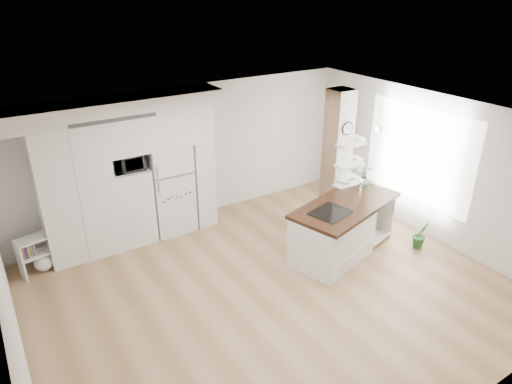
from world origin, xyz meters
The scene contains 14 objects.
floor centered at (0.00, 0.00, 0.00)m, with size 7.00×6.00×0.01m, color tan.
room centered at (0.00, 0.00, 1.86)m, with size 7.04×6.04×2.72m.
cabinet_wall centered at (-1.45, 2.67, 1.51)m, with size 4.00×0.71×2.70m.
refrigerator centered at (-0.53, 2.68, 0.88)m, with size 0.78×0.69×1.75m.
column centered at (2.38, 1.13, 1.35)m, with size 0.69×0.90×2.70m.
window centered at (3.48, 0.30, 1.50)m, with size 2.40×2.40×0.00m, color white.
pendant_light centered at (1.70, 0.15, 2.12)m, with size 0.12×0.12×0.10m, color white.
kitchen_island centered at (1.50, 0.22, 0.49)m, with size 2.31×1.53×1.52m.
bookshelf centered at (-2.98, 2.50, 0.29)m, with size 0.60×0.42×0.65m.
floor_plant_a centered at (3.00, -0.39, 0.26)m, with size 0.29×0.23×0.52m, color #28642B.
floor_plant_b centered at (3.00, 1.11, 0.24)m, with size 0.26×0.26×0.47m, color #28642B.
microwave centered at (-1.27, 2.62, 1.57)m, with size 0.54×0.37×0.30m, color #2D2D2D.
shelf_plant centered at (2.63, 1.30, 1.52)m, with size 0.27×0.23×0.30m, color #28642B.
decor_bowl centered at (2.30, 0.90, 1.00)m, with size 0.22×0.22×0.05m, color white.
Camera 1 is at (-3.36, -4.84, 4.45)m, focal length 32.00 mm.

